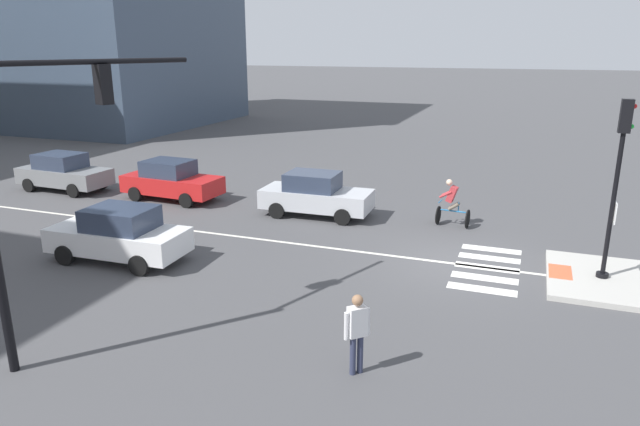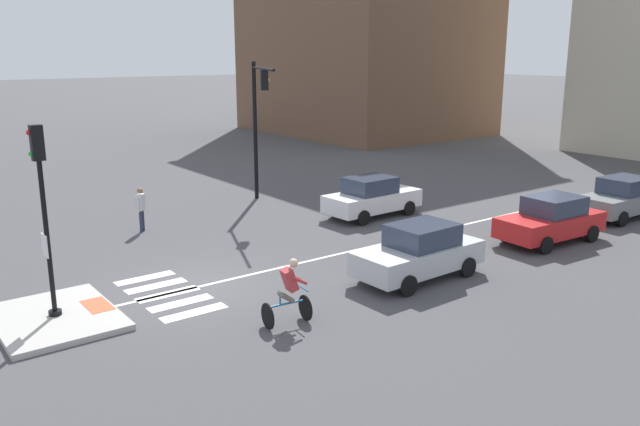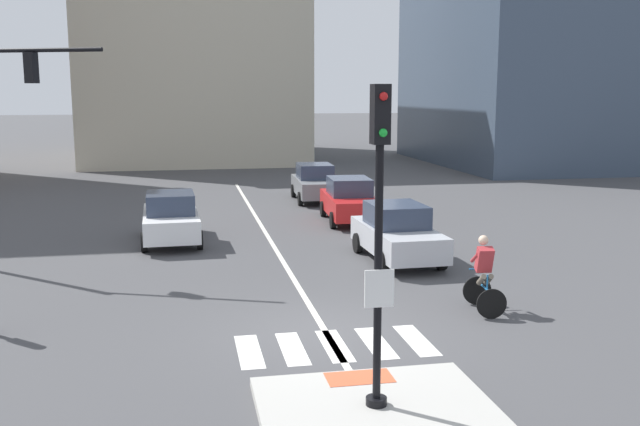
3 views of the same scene
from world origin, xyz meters
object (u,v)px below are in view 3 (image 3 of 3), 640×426
Objects in this scene: car_silver_eastbound_mid at (397,233)px; cyclist at (484,272)px; car_white_westbound_far at (171,218)px; car_grey_eastbound_distant at (315,183)px; car_red_eastbound_far at (350,200)px; signal_pole at (379,218)px.

cyclist reaches higher than car_silver_eastbound_mid.
car_silver_eastbound_mid is at bearing -30.53° from car_white_westbound_far.
car_red_eastbound_far is (0.32, -5.36, 0.00)m from car_grey_eastbound_distant.
car_red_eastbound_far is at bearing 91.82° from cyclist.
car_silver_eastbound_mid is 2.46× the size of cyclist.
car_red_eastbound_far is 1.01× the size of car_silver_eastbound_mid.
cyclist is (6.89, -8.75, 0.06)m from car_white_westbound_far.
signal_pole is at bearing -101.81° from car_red_eastbound_far.
signal_pole is 1.14× the size of car_red_eastbound_far.
signal_pole reaches higher than car_grey_eastbound_distant.
signal_pole is 1.14× the size of car_grey_eastbound_distant.
car_grey_eastbound_distant is 16.77m from cyclist.
car_white_westbound_far and car_grey_eastbound_distant have the same top height.
car_white_westbound_far is 1.00× the size of car_silver_eastbound_mid.
cyclist reaches higher than car_grey_eastbound_distant.
signal_pole is at bearing -98.05° from car_grey_eastbound_distant.
car_grey_eastbound_distant is at bearing 92.34° from cyclist.
signal_pole is 6.27m from cyclist.
signal_pole is 21.66m from car_grey_eastbound_distant.
car_grey_eastbound_distant is 11.79m from car_silver_eastbound_mid.
car_grey_eastbound_distant and car_red_eastbound_far have the same top height.
car_red_eastbound_far is 2.49× the size of cyclist.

